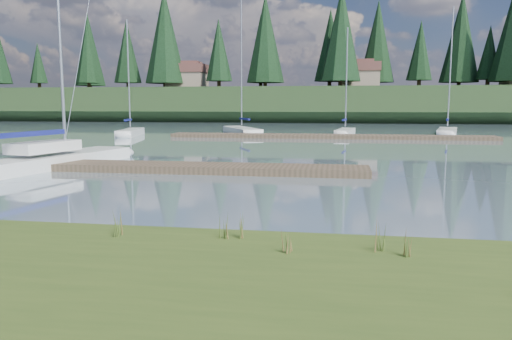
# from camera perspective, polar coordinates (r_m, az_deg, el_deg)

# --- Properties ---
(ground) EXTENTS (200.00, 200.00, 0.00)m
(ground) POSITION_cam_1_polar(r_m,az_deg,el_deg) (41.07, 5.48, 3.66)
(ground) COLOR gray
(ground) RESTS_ON ground
(ridge) EXTENTS (200.00, 20.00, 5.00)m
(ridge) POSITION_cam_1_polar(r_m,az_deg,el_deg) (83.93, 7.46, 7.35)
(ridge) COLOR black
(ridge) RESTS_ON ground
(sailboat_main) EXTENTS (3.88, 10.03, 14.05)m
(sailboat_main) POSITION_cam_1_polar(r_m,az_deg,el_deg) (24.42, -21.01, 1.49)
(sailboat_main) COLOR silver
(sailboat_main) RESTS_ON ground
(dock_near) EXTENTS (16.00, 2.00, 0.30)m
(dock_near) POSITION_cam_1_polar(r_m,az_deg,el_deg) (21.15, -9.26, 0.28)
(dock_near) COLOR #4C3D2C
(dock_near) RESTS_ON ground
(dock_far) EXTENTS (26.00, 2.20, 0.30)m
(dock_far) POSITION_cam_1_polar(r_m,az_deg,el_deg) (40.98, 8.28, 3.82)
(dock_far) COLOR #4C3D2C
(dock_far) RESTS_ON ground
(sailboat_bg_0) EXTENTS (2.68, 6.96, 10.04)m
(sailboat_bg_0) POSITION_cam_1_polar(r_m,az_deg,el_deg) (45.77, -14.00, 4.28)
(sailboat_bg_0) COLOR silver
(sailboat_bg_0) RESTS_ON ground
(sailboat_bg_1) EXTENTS (5.51, 8.88, 13.32)m
(sailboat_bg_1) POSITION_cam_1_polar(r_m,az_deg,el_deg) (47.56, -1.90, 4.62)
(sailboat_bg_1) COLOR silver
(sailboat_bg_1) RESTS_ON ground
(sailboat_bg_2) EXTENTS (2.03, 6.25, 9.44)m
(sailboat_bg_2) POSITION_cam_1_polar(r_m,az_deg,el_deg) (45.45, 10.24, 4.38)
(sailboat_bg_2) COLOR silver
(sailboat_bg_2) RESTS_ON ground
(sailboat_bg_3) EXTENTS (3.22, 7.82, 11.32)m
(sailboat_bg_3) POSITION_cam_1_polar(r_m,az_deg,el_deg) (48.67, 21.04, 4.19)
(sailboat_bg_3) COLOR silver
(sailboat_bg_3) RESTS_ON ground
(weed_0) EXTENTS (0.17, 0.14, 0.49)m
(weed_0) POSITION_cam_1_polar(r_m,az_deg,el_deg) (9.27, -3.78, -6.51)
(weed_0) COLOR #475B23
(weed_0) RESTS_ON bank
(weed_1) EXTENTS (0.17, 0.14, 0.52)m
(weed_1) POSITION_cam_1_polar(r_m,az_deg,el_deg) (9.23, -1.58, -6.49)
(weed_1) COLOR #475B23
(weed_1) RESTS_ON bank
(weed_2) EXTENTS (0.17, 0.14, 0.62)m
(weed_2) POSITION_cam_1_polar(r_m,az_deg,el_deg) (8.71, 13.99, -7.27)
(weed_2) COLOR #475B23
(weed_2) RESTS_ON bank
(weed_3) EXTENTS (0.17, 0.14, 0.60)m
(weed_3) POSITION_cam_1_polar(r_m,az_deg,el_deg) (9.71, -15.67, -5.86)
(weed_3) COLOR #475B23
(weed_3) RESTS_ON bank
(weed_4) EXTENTS (0.17, 0.14, 0.46)m
(weed_4) POSITION_cam_1_polar(r_m,az_deg,el_deg) (8.41, 3.61, -8.09)
(weed_4) COLOR #475B23
(weed_4) RESTS_ON bank
(weed_5) EXTENTS (0.17, 0.14, 0.50)m
(weed_5) POSITION_cam_1_polar(r_m,az_deg,el_deg) (8.51, 16.65, -8.09)
(weed_5) COLOR #475B23
(weed_5) RESTS_ON bank
(mud_lip) EXTENTS (60.00, 0.50, 0.14)m
(mud_lip) POSITION_cam_1_polar(r_m,az_deg,el_deg) (10.05, -6.65, -8.29)
(mud_lip) COLOR #33281C
(mud_lip) RESTS_ON ground
(conifer_1) EXTENTS (4.40, 4.40, 11.30)m
(conifer_1) POSITION_cam_1_polar(r_m,az_deg,el_deg) (92.73, -18.68, 12.48)
(conifer_1) COLOR #382619
(conifer_1) RESTS_ON ridge
(conifer_2) EXTENTS (6.60, 6.60, 16.05)m
(conifer_2) POSITION_cam_1_polar(r_m,az_deg,el_deg) (84.29, -10.38, 14.82)
(conifer_2) COLOR #382619
(conifer_2) RESTS_ON ridge
(conifer_3) EXTENTS (4.84, 4.84, 12.25)m
(conifer_3) POSITION_cam_1_polar(r_m,az_deg,el_deg) (84.32, 0.54, 13.70)
(conifer_3) COLOR #382619
(conifer_3) RESTS_ON ridge
(conifer_4) EXTENTS (6.16, 6.16, 15.10)m
(conifer_4) POSITION_cam_1_polar(r_m,az_deg,el_deg) (77.57, 9.72, 15.14)
(conifer_4) COLOR #382619
(conifer_4) RESTS_ON ridge
(conifer_5) EXTENTS (3.96, 3.96, 10.35)m
(conifer_5) POSITION_cam_1_polar(r_m,az_deg,el_deg) (82.21, 18.27, 12.85)
(conifer_5) COLOR #382619
(conifer_5) RESTS_ON ridge
(house_0) EXTENTS (6.30, 5.30, 4.65)m
(house_0) POSITION_cam_1_polar(r_m,az_deg,el_deg) (84.69, -7.87, 10.60)
(house_0) COLOR gray
(house_0) RESTS_ON ridge
(house_1) EXTENTS (6.30, 5.30, 4.65)m
(house_1) POSITION_cam_1_polar(r_m,az_deg,el_deg) (82.08, 11.73, 10.61)
(house_1) COLOR gray
(house_1) RESTS_ON ridge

